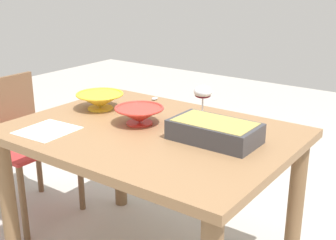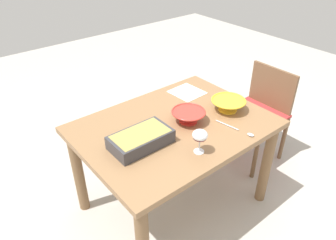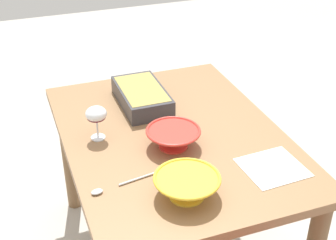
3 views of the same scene
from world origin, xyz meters
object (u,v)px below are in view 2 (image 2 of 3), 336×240
casserole_dish (141,139)px  serving_spoon (242,131)px  mixing_bowl (188,116)px  small_bowl (228,104)px  wine_glass (200,136)px  napkin (187,92)px  chair (260,110)px  dining_table (174,138)px

casserole_dish → serving_spoon: (-0.57, 0.29, -0.04)m
mixing_bowl → small_bowl: (-0.31, 0.07, 0.00)m
wine_glass → mixing_bowl: size_ratio=0.66×
casserole_dish → napkin: bearing=-153.9°
chair → small_bowl: 0.66m
dining_table → serving_spoon: bearing=129.1°
casserole_dish → small_bowl: (-0.71, 0.05, 0.00)m
wine_glass → small_bowl: wine_glass is taller
casserole_dish → small_bowl: size_ratio=1.51×
mixing_bowl → napkin: 0.42m
napkin → wine_glass: bearing=53.3°
dining_table → serving_spoon: 0.45m
casserole_dish → small_bowl: same height
small_bowl → napkin: small_bowl is taller
napkin → small_bowl: bearing=96.3°
wine_glass → small_bowl: 0.53m
wine_glass → serving_spoon: wine_glass is taller
chair → wine_glass: 1.16m
mixing_bowl → small_bowl: small_bowl is taller
dining_table → mixing_bowl: 0.19m
chair → casserole_dish: 1.32m
small_bowl → napkin: bearing=-83.7°
dining_table → napkin: (-0.36, -0.28, 0.11)m
dining_table → wine_glass: (0.08, 0.31, 0.23)m
napkin → chair: bearing=156.1°
dining_table → serving_spoon: serving_spoon is taller
small_bowl → chair: bearing=-169.6°
mixing_bowl → napkin: mixing_bowl is taller
dining_table → casserole_dish: 0.34m
wine_glass → mixing_bowl: (-0.17, -0.28, -0.07)m
serving_spoon → casserole_dish: bearing=-26.8°
small_bowl → dining_table: bearing=-13.7°
small_bowl → napkin: size_ratio=1.04×
casserole_dish → serving_spoon: size_ratio=1.30×
chair → mixing_bowl: chair is taller
mixing_bowl → wine_glass: bearing=58.7°
mixing_bowl → serving_spoon: mixing_bowl is taller
casserole_dish → serving_spoon: bearing=153.2°
napkin → casserole_dish: bearing=26.1°
dining_table → small_bowl: 0.45m
mixing_bowl → napkin: bearing=-131.1°
chair → casserole_dish: chair is taller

